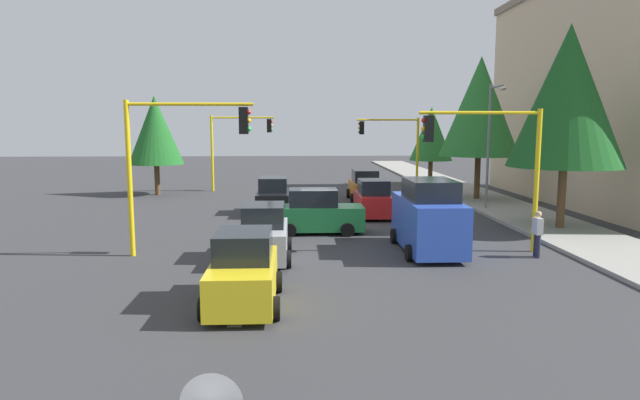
{
  "coord_description": "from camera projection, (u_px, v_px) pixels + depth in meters",
  "views": [
    {
      "loc": [
        25.95,
        -1.54,
        4.76
      ],
      "look_at": [
        -0.07,
        -0.33,
        1.2
      ],
      "focal_mm": 30.72,
      "sensor_mm": 36.0,
      "label": 1
    }
  ],
  "objects": [
    {
      "name": "traffic_signal_near_right",
      "position": [
        179.0,
        147.0,
        19.66
      ],
      "size": [
        0.36,
        4.59,
        5.66
      ],
      "color": "yellow",
      "rests_on": "ground"
    },
    {
      "name": "street_lamp_curbside",
      "position": [
        491.0,
        133.0,
        29.81
      ],
      "size": [
        2.15,
        0.28,
        7.0
      ],
      "color": "slate",
      "rests_on": "ground"
    },
    {
      "name": "traffic_signal_far_right",
      "position": [
        237.0,
        138.0,
        39.47
      ],
      "size": [
        0.36,
        4.59,
        5.46
      ],
      "color": "yellow",
      "rests_on": "ground"
    },
    {
      "name": "apartment_block",
      "position": [
        629.0,
        91.0,
        32.69
      ],
      "size": [
        21.01,
        9.3,
        13.57
      ],
      "color": "beige",
      "rests_on": "ground"
    },
    {
      "name": "traffic_signal_far_left",
      "position": [
        393.0,
        139.0,
        40.01
      ],
      "size": [
        0.36,
        4.59,
        5.31
      ],
      "color": "yellow",
      "rests_on": "ground"
    },
    {
      "name": "tree_opposite_side",
      "position": [
        155.0,
        130.0,
        37.17
      ],
      "size": [
        3.71,
        3.71,
        6.76
      ],
      "color": "brown",
      "rests_on": "ground"
    },
    {
      "name": "car_red",
      "position": [
        373.0,
        200.0,
        28.56
      ],
      "size": [
        3.65,
        1.98,
        1.98
      ],
      "color": "red",
      "rests_on": "ground"
    },
    {
      "name": "pedestrian_crossing",
      "position": [
        538.0,
        233.0,
        19.77
      ],
      "size": [
        0.4,
        0.24,
        1.7
      ],
      "color": "#262638",
      "rests_on": "ground"
    },
    {
      "name": "car_orange",
      "position": [
        365.0,
        186.0,
        34.85
      ],
      "size": [
        4.09,
        2.02,
        1.98
      ],
      "color": "orange",
      "rests_on": "ground"
    },
    {
      "name": "car_yellow",
      "position": [
        244.0,
        272.0,
        14.5
      ],
      "size": [
        3.72,
        1.98,
        1.98
      ],
      "color": "yellow",
      "rests_on": "ground"
    },
    {
      "name": "car_silver",
      "position": [
        264.0,
        235.0,
        19.43
      ],
      "size": [
        3.68,
        1.96,
        1.98
      ],
      "color": "#B2B5BA",
      "rests_on": "ground"
    },
    {
      "name": "tree_roadside_mid",
      "position": [
        480.0,
        107.0,
        33.98
      ],
      "size": [
        4.9,
        4.9,
        8.99
      ],
      "color": "brown",
      "rests_on": "ground"
    },
    {
      "name": "delivery_van_blue",
      "position": [
        428.0,
        218.0,
        20.64
      ],
      "size": [
        4.8,
        2.22,
        2.77
      ],
      "color": "blue",
      "rests_on": "ground"
    },
    {
      "name": "car_black",
      "position": [
        273.0,
        197.0,
        29.58
      ],
      "size": [
        3.74,
        2.02,
        1.98
      ],
      "color": "black",
      "rests_on": "ground"
    },
    {
      "name": "traffic_signal_near_left",
      "position": [
        489.0,
        151.0,
        20.21
      ],
      "size": [
        0.36,
        4.59,
        5.37
      ],
      "color": "yellow",
      "rests_on": "ground"
    },
    {
      "name": "sidewalk_kerb",
      "position": [
        502.0,
        207.0,
        31.82
      ],
      "size": [
        80.0,
        4.0,
        0.15
      ],
      "primitive_type": "cube",
      "color": "gray",
      "rests_on": "ground"
    },
    {
      "name": "car_green",
      "position": [
        317.0,
        213.0,
        24.27
      ],
      "size": [
        2.0,
        4.04,
        1.98
      ],
      "color": "#1E7238",
      "rests_on": "ground"
    },
    {
      "name": "lane_arrow_near",
      "position": [
        242.0,
        302.0,
        14.87
      ],
      "size": [
        2.4,
        1.1,
        1.1
      ],
      "color": "silver",
      "rests_on": "ground"
    },
    {
      "name": "tree_roadside_near",
      "position": [
        567.0,
        96.0,
        24.09
      ],
      "size": [
        4.99,
        4.99,
        9.16
      ],
      "color": "brown",
      "rests_on": "ground"
    },
    {
      "name": "ground_plane",
      "position": [
        327.0,
        225.0,
        26.4
      ],
      "size": [
        120.0,
        120.0,
        0.0
      ],
      "primitive_type": "plane",
      "color": "#353538"
    },
    {
      "name": "tree_roadside_far",
      "position": [
        431.0,
        134.0,
        44.1
      ],
      "size": [
        3.43,
        3.43,
        6.24
      ],
      "color": "brown",
      "rests_on": "ground"
    }
  ]
}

